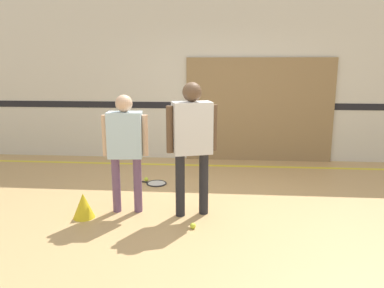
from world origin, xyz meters
TOP-DOWN VIEW (x-y plane):
  - ground_plane at (0.00, 0.00)m, footprint 16.00×16.00m
  - wall_back at (0.00, 2.63)m, footprint 16.00×0.07m
  - wall_panel at (0.79, 2.57)m, footprint 2.69×0.05m
  - floor_stripe at (0.00, 2.10)m, footprint 14.40×0.10m
  - person_instructor at (-0.23, -0.14)m, footprint 0.58×0.37m
  - person_student_left at (-1.03, -0.11)m, footprint 0.55×0.26m
  - racket_spare_on_floor at (-0.88, 0.99)m, footprint 0.57×0.37m
  - tennis_ball_near_instructor at (-0.18, -0.54)m, footprint 0.07×0.07m
  - tennis_ball_by_spare_racket at (-1.05, 1.10)m, footprint 0.07×0.07m
  - training_cone at (-1.50, -0.34)m, footprint 0.26×0.26m

SIDE VIEW (x-z plane):
  - ground_plane at x=0.00m, z-range 0.00..0.00m
  - floor_stripe at x=0.00m, z-range 0.00..0.01m
  - racket_spare_on_floor at x=-0.88m, z-range -0.01..0.03m
  - tennis_ball_near_instructor at x=-0.18m, z-range 0.00..0.07m
  - tennis_ball_by_spare_racket at x=-1.05m, z-range 0.00..0.07m
  - training_cone at x=-1.50m, z-range 0.00..0.30m
  - person_student_left at x=-1.03m, z-range 0.17..1.61m
  - wall_panel at x=0.79m, z-range 0.00..1.90m
  - person_instructor at x=-0.23m, z-range 0.19..1.78m
  - wall_back at x=0.00m, z-range 0.00..3.20m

